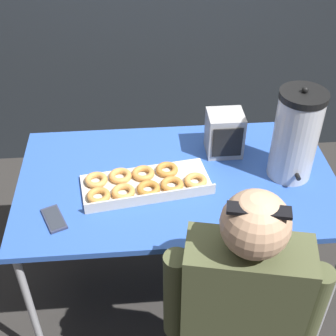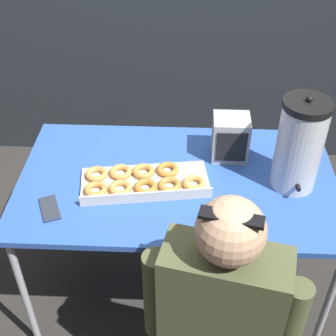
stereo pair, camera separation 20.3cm
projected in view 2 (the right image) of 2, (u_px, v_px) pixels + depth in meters
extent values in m
plane|color=#2D2B28|center=(176.00, 287.00, 2.56)|extent=(12.00, 12.00, 0.00)
cube|color=#2D56B2|center=(177.00, 181.00, 2.08)|extent=(1.41, 0.82, 0.03)
cylinder|color=#ADADB2|center=(25.00, 297.00, 2.07)|extent=(0.03, 0.03, 0.75)
cylinder|color=#ADADB2|center=(326.00, 308.00, 2.02)|extent=(0.03, 0.03, 0.75)
cylinder|color=#ADADB2|center=(62.00, 189.00, 2.63)|extent=(0.03, 0.03, 0.75)
cylinder|color=#ADADB2|center=(297.00, 196.00, 2.58)|extent=(0.03, 0.03, 0.75)
cube|color=beige|center=(145.00, 183.00, 2.04)|extent=(0.58, 0.31, 0.02)
cube|color=beige|center=(147.00, 196.00, 1.93)|extent=(0.55, 0.09, 0.04)
torus|color=#C7853D|center=(96.00, 190.00, 1.97)|extent=(0.13, 0.13, 0.03)
torus|color=#D18F47|center=(120.00, 188.00, 1.98)|extent=(0.14, 0.14, 0.03)
torus|color=#BA7730|center=(146.00, 187.00, 1.98)|extent=(0.14, 0.14, 0.03)
torus|color=#C28039|center=(170.00, 185.00, 1.99)|extent=(0.14, 0.14, 0.03)
torus|color=#D4924B|center=(194.00, 183.00, 2.00)|extent=(0.13, 0.13, 0.03)
torus|color=#D4914A|center=(97.00, 174.00, 2.05)|extent=(0.12, 0.12, 0.03)
torus|color=#D3914A|center=(121.00, 173.00, 2.06)|extent=(0.13, 0.13, 0.03)
torus|color=#CB8941|center=(144.00, 171.00, 2.06)|extent=(0.12, 0.12, 0.03)
torus|color=#BD7B34|center=(168.00, 170.00, 2.07)|extent=(0.13, 0.13, 0.03)
cylinder|color=silver|center=(299.00, 148.00, 1.93)|extent=(0.19, 0.19, 0.38)
cylinder|color=black|center=(308.00, 105.00, 1.80)|extent=(0.20, 0.20, 0.03)
sphere|color=black|center=(309.00, 99.00, 1.78)|extent=(0.03, 0.03, 0.03)
cylinder|color=black|center=(298.00, 186.00, 1.93)|extent=(0.02, 0.05, 0.02)
cube|color=#2D334C|center=(50.00, 208.00, 1.92)|extent=(0.12, 0.16, 0.01)
cube|color=#2D333D|center=(50.00, 207.00, 1.91)|extent=(0.11, 0.14, 0.00)
cube|color=#9E9E9E|center=(230.00, 137.00, 2.14)|extent=(0.16, 0.15, 0.21)
cube|color=black|center=(231.00, 147.00, 2.08)|extent=(0.13, 0.01, 0.15)
cube|color=#4C5133|center=(222.00, 305.00, 1.62)|extent=(0.45, 0.27, 0.52)
sphere|color=tan|center=(230.00, 231.00, 1.39)|extent=(0.22, 0.22, 0.22)
cube|color=black|center=(232.00, 217.00, 1.31)|extent=(0.19, 0.09, 0.01)
cylinder|color=#4C5133|center=(290.00, 325.00, 1.59)|extent=(0.09, 0.09, 0.42)
cylinder|color=#4C5133|center=(156.00, 295.00, 1.68)|extent=(0.09, 0.09, 0.42)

